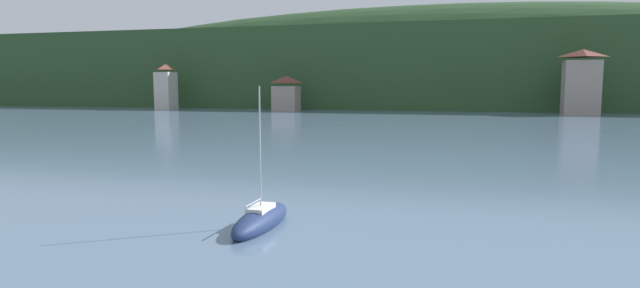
{
  "coord_description": "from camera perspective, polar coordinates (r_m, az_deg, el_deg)",
  "views": [
    {
      "loc": [
        5.72,
        18.53,
        4.79
      ],
      "look_at": [
        0.0,
        40.22,
        2.23
      ],
      "focal_mm": 28.98,
      "sensor_mm": 36.0,
      "label": 1
    }
  ],
  "objects": [
    {
      "name": "sailboat_mid_4",
      "position": [
        17.88,
        -6.53,
        -8.33
      ],
      "size": [
        1.2,
        4.14,
        5.01
      ],
      "rotation": [
        0.0,
        0.0,
        1.55
      ],
      "color": "navy",
      "rests_on": "ground_plane"
    },
    {
      "name": "shore_building_west",
      "position": [
        108.2,
        -16.65,
        6.0
      ],
      "size": [
        3.38,
        3.89,
        8.99
      ],
      "color": "beige",
      "rests_on": "ground_plane"
    },
    {
      "name": "shore_building_central",
      "position": [
        94.39,
        26.89,
        6.02
      ],
      "size": [
        5.7,
        3.73,
        10.59
      ],
      "color": "gray",
      "rests_on": "ground_plane"
    },
    {
      "name": "wooded_hillside",
      "position": [
        133.41,
        12.68,
        7.28
      ],
      "size": [
        352.0,
        60.21,
        39.38
      ],
      "color": "#2D4C28",
      "rests_on": "ground_plane"
    },
    {
      "name": "shore_building_westcentral",
      "position": [
        97.56,
        -3.77,
        5.54
      ],
      "size": [
        4.81,
        4.05,
        6.57
      ],
      "color": "gray",
      "rests_on": "ground_plane"
    }
  ]
}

